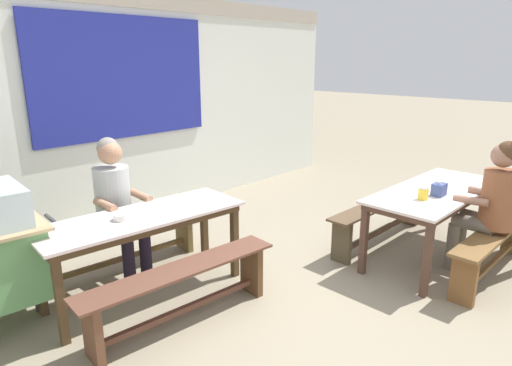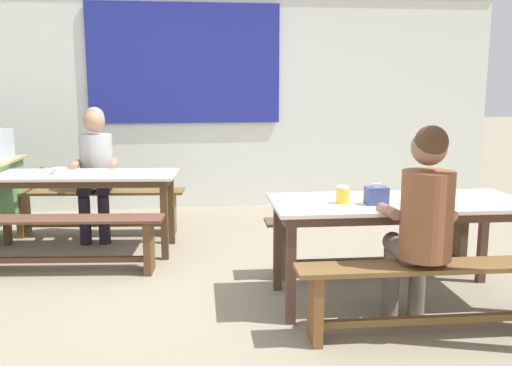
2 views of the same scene
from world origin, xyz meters
TOP-DOWN VIEW (x-y plane):
  - ground_plane at (0.00, 0.00)m, footprint 40.00×40.00m
  - backdrop_wall at (-0.01, 2.86)m, footprint 7.45×0.23m
  - dining_table_far at (-1.16, 1.04)m, footprint 1.80×0.79m
  - dining_table_near at (1.26, -0.49)m, footprint 1.80×0.79m
  - bench_far_back at (-1.10, 1.62)m, footprint 1.78×0.47m
  - bench_far_front at (-1.22, 0.45)m, footprint 1.67×0.45m
  - bench_near_back at (1.28, 0.10)m, footprint 1.74×0.30m
  - bench_near_front at (1.25, -1.07)m, footprint 1.65×0.29m
  - person_near_front at (1.21, -1.01)m, footprint 0.44×0.54m
  - person_center_facing at (-1.09, 1.56)m, footprint 0.44×0.55m
  - tissue_box at (1.07, -0.58)m, footprint 0.15×0.10m
  - condiment_jar at (0.85, -0.52)m, footprint 0.09×0.09m
  - soup_bowl at (-1.34, 1.05)m, footprint 0.13×0.13m

SIDE VIEW (x-z plane):
  - ground_plane at x=0.00m, z-range 0.00..0.00m
  - bench_far_front at x=-1.22m, z-range 0.07..0.54m
  - bench_near_back at x=1.28m, z-range 0.07..0.54m
  - bench_near_front at x=1.25m, z-range 0.08..0.55m
  - bench_far_back at x=-1.10m, z-range 0.08..0.55m
  - dining_table_far at x=-1.16m, z-range 0.29..1.03m
  - dining_table_near at x=1.26m, z-range 0.30..1.03m
  - person_near_front at x=1.21m, z-range 0.10..1.41m
  - person_center_facing at x=-1.09m, z-range 0.10..1.41m
  - soup_bowl at x=-1.34m, z-range 0.74..0.79m
  - condiment_jar at x=0.85m, z-range 0.74..0.86m
  - tissue_box at x=1.07m, z-range 0.73..0.87m
  - backdrop_wall at x=-0.01m, z-range 0.07..2.84m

